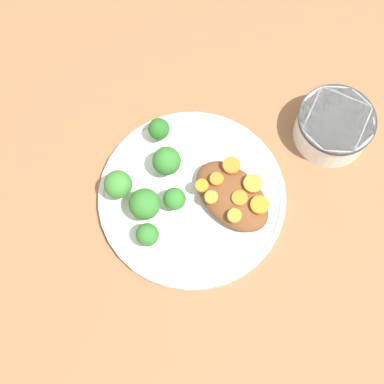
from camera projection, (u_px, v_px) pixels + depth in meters
ground_plane at (192, 199)px, 0.81m from camera, size 4.00×4.00×0.00m
plate at (192, 197)px, 0.80m from camera, size 0.28×0.28×0.02m
dip_bowl at (334, 126)px, 0.81m from camera, size 0.12×0.12×0.06m
stew_mound at (232, 196)px, 0.78m from camera, size 0.13×0.08×0.03m
broccoli_floret_0 at (145, 204)px, 0.75m from camera, size 0.05×0.05×0.06m
broccoli_floret_1 at (118, 185)px, 0.76m from camera, size 0.04×0.04×0.06m
broccoli_floret_2 at (166, 162)px, 0.78m from camera, size 0.04×0.04×0.05m
broccoli_floret_3 at (159, 129)px, 0.80m from camera, size 0.03×0.03×0.05m
broccoli_floret_4 at (175, 199)px, 0.76m from camera, size 0.03×0.03×0.04m
broccoli_floret_5 at (148, 235)px, 0.75m from camera, size 0.03×0.03×0.05m
carrot_slice_0 at (253, 184)px, 0.76m from camera, size 0.03×0.03×0.01m
carrot_slice_1 at (217, 179)px, 0.76m from camera, size 0.02×0.02×0.01m
carrot_slice_2 at (211, 197)px, 0.75m from camera, size 0.02×0.02×0.01m
carrot_slice_3 at (234, 216)px, 0.75m from camera, size 0.02×0.02×0.01m
carrot_slice_4 at (202, 186)px, 0.76m from camera, size 0.02×0.02×0.01m
carrot_slice_5 at (240, 198)px, 0.75m from camera, size 0.02×0.02×0.00m
carrot_slice_6 at (260, 205)px, 0.75m from camera, size 0.03×0.03×0.01m
carrot_slice_7 at (232, 165)px, 0.77m from camera, size 0.03×0.03×0.01m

